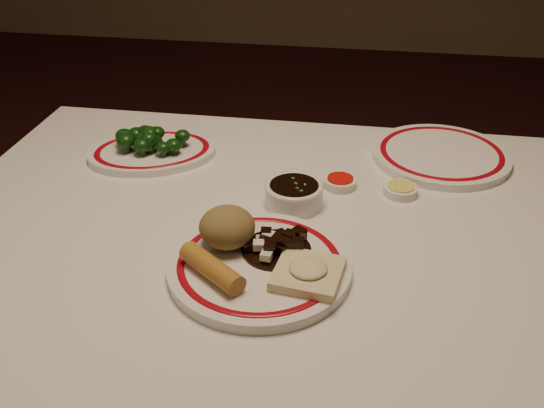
{
  "coord_description": "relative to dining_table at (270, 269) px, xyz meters",
  "views": [
    {
      "loc": [
        0.14,
        -0.86,
        1.33
      ],
      "look_at": [
        0.01,
        -0.01,
        0.8
      ],
      "focal_mm": 40.0,
      "sensor_mm": 36.0,
      "label": 1
    }
  ],
  "objects": [
    {
      "name": "dining_table",
      "position": [
        0.0,
        0.0,
        0.0
      ],
      "size": [
        1.2,
        0.9,
        0.75
      ],
      "color": "white",
      "rests_on": "ground"
    },
    {
      "name": "main_plate",
      "position": [
        0.01,
        -0.13,
        0.1
      ],
      "size": [
        0.34,
        0.34,
        0.02
      ],
      "color": "white",
      "rests_on": "dining_table"
    },
    {
      "name": "rice_mound",
      "position": [
        -0.05,
        -0.09,
        0.14
      ],
      "size": [
        0.09,
        0.09,
        0.06
      ],
      "primitive_type": "ellipsoid",
      "color": "olive",
      "rests_on": "main_plate"
    },
    {
      "name": "spring_roll",
      "position": [
        -0.06,
        -0.17,
        0.13
      ],
      "size": [
        0.11,
        0.1,
        0.03
      ],
      "primitive_type": "cylinder",
      "rotation": [
        1.57,
        0.0,
        0.9
      ],
      "color": "#B37C2C",
      "rests_on": "main_plate"
    },
    {
      "name": "fried_wonton",
      "position": [
        0.08,
        -0.15,
        0.12
      ],
      "size": [
        0.11,
        0.11,
        0.03
      ],
      "color": "beige",
      "rests_on": "main_plate"
    },
    {
      "name": "stirfry_heap",
      "position": [
        0.03,
        -0.09,
        0.12
      ],
      "size": [
        0.11,
        0.11,
        0.03
      ],
      "color": "black",
      "rests_on": "main_plate"
    },
    {
      "name": "broccoli_plate",
      "position": [
        -0.29,
        0.23,
        0.1
      ],
      "size": [
        0.32,
        0.3,
        0.02
      ],
      "color": "white",
      "rests_on": "dining_table"
    },
    {
      "name": "broccoli_pile",
      "position": [
        -0.29,
        0.23,
        0.13
      ],
      "size": [
        0.15,
        0.09,
        0.05
      ],
      "color": "#23471C",
      "rests_on": "broccoli_plate"
    },
    {
      "name": "soy_bowl",
      "position": [
        0.03,
        0.08,
        0.11
      ],
      "size": [
        0.1,
        0.1,
        0.04
      ],
      "color": "white",
      "rests_on": "dining_table"
    },
    {
      "name": "sweet_sour_dish",
      "position": [
        0.11,
        0.16,
        0.1
      ],
      "size": [
        0.06,
        0.06,
        0.02
      ],
      "color": "white",
      "rests_on": "dining_table"
    },
    {
      "name": "mustard_dish",
      "position": [
        0.22,
        0.15,
        0.1
      ],
      "size": [
        0.06,
        0.06,
        0.02
      ],
      "color": "white",
      "rests_on": "dining_table"
    },
    {
      "name": "far_plate",
      "position": [
        0.31,
        0.31,
        0.1
      ],
      "size": [
        0.34,
        0.34,
        0.02
      ],
      "color": "white",
      "rests_on": "dining_table"
    }
  ]
}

